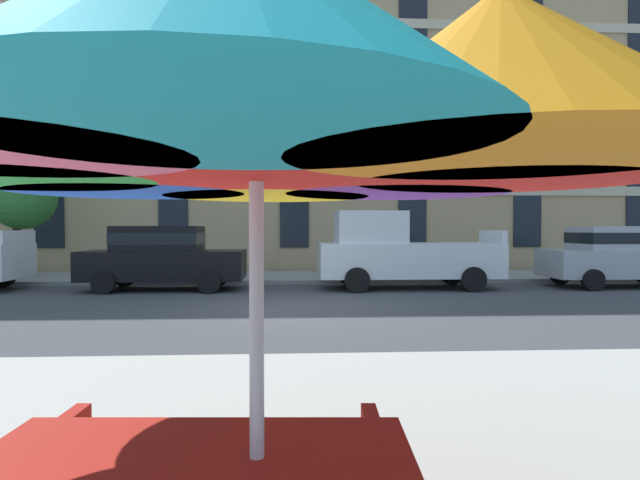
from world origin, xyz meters
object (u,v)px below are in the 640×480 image
object	(u,v)px
sedan_black	(163,256)
pickup_white_midblock	(400,253)
sedan_silver	(619,255)
patio_umbrella	(256,121)
street_tree_left	(19,196)

from	to	relation	value
sedan_black	pickup_white_midblock	bearing A→B (deg)	0.00
sedan_black	sedan_silver	distance (m)	13.18
patio_umbrella	sedan_black	bearing A→B (deg)	105.04
sedan_black	patio_umbrella	xyz separation A→B (m)	(3.41, -12.70, 1.18)
pickup_white_midblock	patio_umbrella	distance (m)	13.16
sedan_black	pickup_white_midblock	xyz separation A→B (m)	(6.68, 0.00, 0.08)
sedan_black	pickup_white_midblock	world-z (taller)	pickup_white_midblock
street_tree_left	patio_umbrella	world-z (taller)	street_tree_left
pickup_white_midblock	patio_umbrella	world-z (taller)	patio_umbrella
sedan_silver	patio_umbrella	distance (m)	16.07
pickup_white_midblock	sedan_silver	world-z (taller)	pickup_white_midblock
sedan_silver	street_tree_left	distance (m)	18.75
sedan_black	street_tree_left	xyz separation A→B (m)	(-5.27, 2.81, 1.84)
pickup_white_midblock	street_tree_left	xyz separation A→B (m)	(-11.94, 2.81, 1.76)
sedan_silver	patio_umbrella	size ratio (longest dim) A/B	1.37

